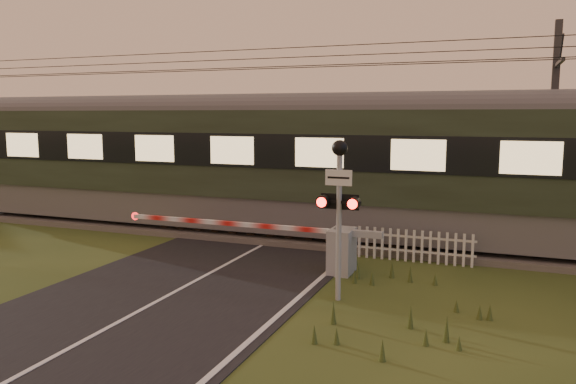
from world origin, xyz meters
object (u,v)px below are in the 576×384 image
at_px(picket_fence, 414,246).
at_px(catenary_mast, 552,129).
at_px(crossing_signal, 339,191).
at_px(boom_gate, 328,247).

relative_size(picket_fence, catenary_mast, 0.48).
relative_size(crossing_signal, catenary_mast, 0.51).
distance_m(boom_gate, catenary_mast, 8.51).
distance_m(crossing_signal, picket_fence, 4.38).
height_order(crossing_signal, catenary_mast, catenary_mast).
relative_size(boom_gate, crossing_signal, 2.13).
height_order(crossing_signal, picket_fence, crossing_signal).
bearing_deg(boom_gate, picket_fence, 42.08).
bearing_deg(boom_gate, crossing_signal, -67.21).
xyz_separation_m(boom_gate, catenary_mast, (5.45, 5.85, 2.92)).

